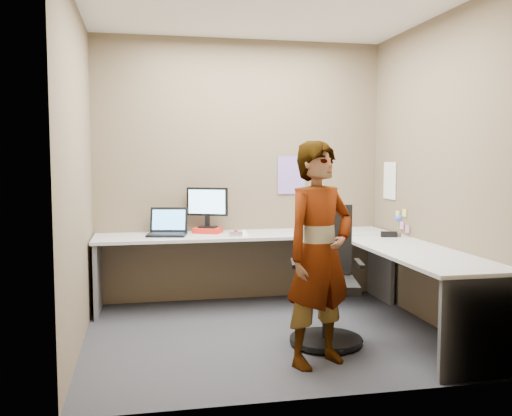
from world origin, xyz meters
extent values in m
plane|color=#232328|center=(0.00, 0.00, 0.00)|extent=(3.00, 3.00, 0.00)
plane|color=brown|center=(0.00, 1.30, 1.35)|extent=(3.00, 0.00, 3.00)
plane|color=brown|center=(1.50, 0.00, 1.35)|extent=(0.00, 2.70, 2.70)
plane|color=brown|center=(-1.50, 0.00, 1.35)|extent=(0.00, 2.70, 2.70)
plane|color=white|center=(0.00, 0.00, 2.70)|extent=(3.00, 3.00, 0.00)
cube|color=silver|center=(0.00, 0.98, 0.71)|extent=(2.96, 0.65, 0.03)
cube|color=silver|center=(1.18, -0.32, 0.71)|extent=(0.65, 1.91, 0.03)
cube|color=#59595B|center=(-1.44, 0.98, 0.35)|extent=(0.04, 0.60, 0.70)
cube|color=#59595B|center=(1.44, 0.98, 0.35)|extent=(0.04, 0.60, 0.70)
cube|color=#59595B|center=(1.18, -1.24, 0.35)|extent=(0.60, 0.04, 0.70)
cube|color=red|center=(-0.37, 1.11, 0.76)|extent=(0.32, 0.29, 0.05)
cube|color=black|center=(-0.37, 1.11, 0.79)|extent=(0.21, 0.19, 0.01)
cube|color=black|center=(-0.37, 1.12, 0.85)|extent=(0.05, 0.05, 0.11)
cube|color=black|center=(-0.37, 1.12, 1.04)|extent=(0.40, 0.20, 0.28)
cube|color=#8FD0F8|center=(-0.38, 1.11, 1.04)|extent=(0.35, 0.16, 0.24)
cube|color=black|center=(-0.78, 0.97, 0.74)|extent=(0.42, 0.34, 0.02)
cube|color=black|center=(-0.75, 1.10, 0.87)|extent=(0.38, 0.15, 0.24)
cube|color=#4597DC|center=(-0.75, 1.10, 0.87)|extent=(0.33, 0.12, 0.20)
cube|color=#B7B7BC|center=(-0.13, 0.80, 0.75)|extent=(0.12, 0.08, 0.04)
sphere|color=red|center=(-0.13, 0.79, 0.78)|extent=(0.04, 0.04, 0.04)
cone|color=white|center=(-0.04, 0.88, 0.76)|extent=(0.10, 0.10, 0.06)
cube|color=black|center=(1.29, 0.46, 0.76)|extent=(0.16, 0.08, 0.05)
cylinder|color=brown|center=(1.38, 0.45, 0.75)|extent=(0.05, 0.05, 0.04)
cylinder|color=#338C3F|center=(1.38, 0.45, 0.84)|extent=(0.01, 0.01, 0.14)
sphere|color=blue|center=(1.38, 0.45, 0.91)|extent=(0.07, 0.07, 0.07)
cube|color=#846BB7|center=(0.55, 1.29, 1.30)|extent=(0.30, 0.01, 0.40)
cube|color=white|center=(1.49, 0.90, 1.25)|extent=(0.01, 0.28, 0.38)
cube|color=#F2E059|center=(1.49, 0.55, 0.95)|extent=(0.01, 0.07, 0.07)
cube|color=pink|center=(1.49, 0.60, 0.82)|extent=(0.01, 0.07, 0.07)
cube|color=pink|center=(1.49, 0.48, 0.80)|extent=(0.01, 0.07, 0.07)
cube|color=#F2E059|center=(1.49, 0.70, 0.92)|extent=(0.01, 0.07, 0.07)
cylinder|color=black|center=(0.40, -0.35, 0.04)|extent=(0.57, 0.57, 0.04)
cylinder|color=black|center=(0.40, -0.35, 0.27)|extent=(0.06, 0.06, 0.41)
cube|color=black|center=(0.40, -0.35, 0.48)|extent=(0.56, 0.56, 0.07)
cube|color=black|center=(0.45, -0.13, 0.82)|extent=(0.45, 0.15, 0.56)
cube|color=black|center=(0.15, -0.29, 0.66)|extent=(0.11, 0.31, 0.03)
cube|color=black|center=(0.65, -0.40, 0.66)|extent=(0.11, 0.31, 0.03)
imported|color=#999399|center=(0.22, -0.73, 0.80)|extent=(0.69, 0.59, 1.60)
camera|label=1|loc=(-1.02, -4.56, 1.48)|focal=40.00mm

